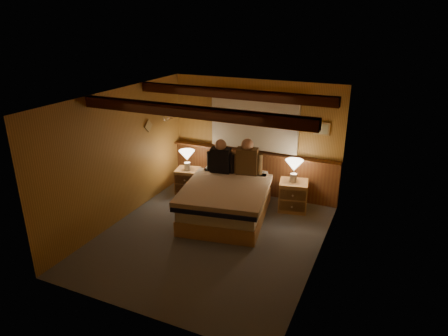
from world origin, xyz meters
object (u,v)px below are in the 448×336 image
Objects in this scene: bed at (226,201)px; nightstand_left at (188,181)px; nightstand_right at (293,196)px; duffel_bag at (197,194)px; lamp_right at (294,167)px; person_left at (221,159)px; lamp_left at (187,156)px; person_right at (247,159)px.

bed is 1.41m from nightstand_left.
nightstand_right reaches higher than duffel_bag.
duffel_bag is at bearing -53.63° from nightstand_left.
nightstand_left is 2.33m from lamp_right.
duffel_bag is (-1.86, -0.47, -0.12)m from nightstand_right.
person_left is at bearing -20.94° from nightstand_left.
lamp_right is at bearing 1.26° from person_left.
lamp_left is at bearing 172.17° from nightstand_right.
person_left is at bearing -6.13° from lamp_left.
nightstand_right is at bearing 1.76° from person_left.
nightstand_left is at bearing -177.34° from lamp_right.
nightstand_left is at bearing 116.45° from lamp_left.
lamp_right reaches higher than nightstand_right.
nightstand_right is 0.89× the size of person_left.
nightstand_left is 1.07m from person_left.
lamp_left reaches higher than nightstand_left.
person_right is 1.17× the size of duffel_bag.
person_left is at bearing -177.80° from person_right.
person_right reaches higher than duffel_bag.
duffel_bag is at bearing -171.51° from person_right.
nightstand_left is 0.90× the size of nightstand_right.
lamp_right is (1.03, 0.82, 0.56)m from bed.
nightstand_right is (2.26, 0.12, 0.03)m from nightstand_left.
lamp_left is (-1.19, 0.67, 0.49)m from bed.
nightstand_right is at bearing 4.17° from lamp_left.
nightstand_left is at bearing 162.89° from person_left.
duffel_bag is at bearing -166.05° from lamp_right.
lamp_left is (0.02, -0.04, 0.57)m from nightstand_left.
lamp_left is 0.97× the size of lamp_right.
bed reaches higher than duffel_bag.
person_left is 0.95× the size of person_right.
lamp_right is at bearing -146.00° from nightstand_right.
nightstand_left is at bearing 139.56° from bed.
bed is 2.91× the size of person_right.
duffel_bag is (-0.81, 0.36, -0.17)m from bed.
lamp_right reaches higher than nightstand_left.
lamp_left is at bearing -75.55° from nightstand_left.
duffel_bag is at bearing -39.49° from lamp_left.
bed is 3.44× the size of nightstand_right.
nightstand_left is (-1.21, 0.71, -0.08)m from bed.
nightstand_right is 1.40× the size of lamp_right.
lamp_left is at bearing -176.19° from lamp_right.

